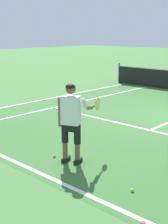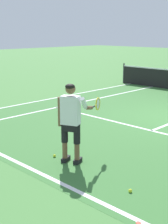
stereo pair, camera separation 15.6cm
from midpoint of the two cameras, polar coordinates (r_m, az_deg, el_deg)
The scene contains 7 objects.
line_baseline at distance 6.54m, azimuth -6.94°, elevation -10.77°, with size 10.98×0.10×0.01m, color white.
line_service at distance 9.36m, azimuth 12.37°, elevation -3.25°, with size 8.23×0.10×0.01m, color white.
line_singles_left at distance 12.77m, azimuth -0.39°, elevation 1.72°, with size 0.10×10.37×0.01m, color white.
line_doubles_left at distance 13.75m, azimuth -4.47°, elevation 2.57°, with size 0.10×10.37×0.01m, color white.
tennis_player at distance 6.71m, azimuth -1.58°, elevation -1.05°, with size 0.56×1.23×1.71m.
tennis_ball_near_feet at distance 7.31m, azimuth -4.63°, elevation -7.72°, with size 0.07×0.07×0.07m, color #CCE02D.
tennis_ball_by_baseline at distance 5.87m, azimuth 8.96°, elevation -13.61°, with size 0.07×0.07×0.07m, color #CCE02D.
Camera 2 is at (4.73, -9.55, 2.74)m, focal length 51.65 mm.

